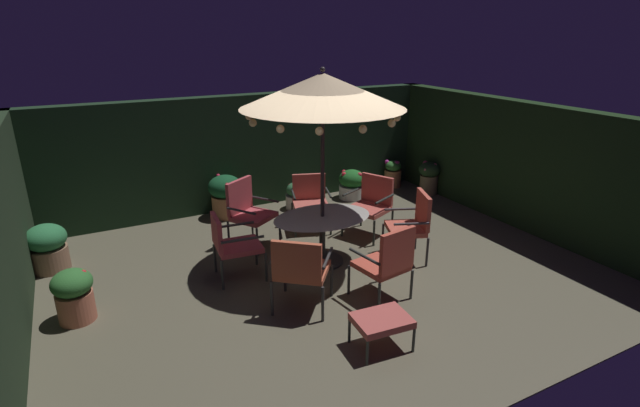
# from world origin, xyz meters

# --- Properties ---
(ground_plane) EXTENTS (7.97, 6.42, 0.02)m
(ground_plane) POSITION_xyz_m (0.00, 0.00, -0.01)
(ground_plane) COLOR brown
(hedge_backdrop_rear) EXTENTS (7.97, 0.30, 2.14)m
(hedge_backdrop_rear) POSITION_xyz_m (0.00, 3.06, 1.07)
(hedge_backdrop_rear) COLOR black
(hedge_backdrop_rear) RESTS_ON ground_plane
(hedge_backdrop_right) EXTENTS (0.30, 6.42, 2.14)m
(hedge_backdrop_right) POSITION_xyz_m (3.83, 0.00, 1.07)
(hedge_backdrop_right) COLOR black
(hedge_backdrop_right) RESTS_ON ground_plane
(patio_dining_table) EXTENTS (1.46, 1.03, 0.73)m
(patio_dining_table) POSITION_xyz_m (0.09, 0.17, 0.55)
(patio_dining_table) COLOR #2F312F
(patio_dining_table) RESTS_ON ground_plane
(patio_umbrella) EXTENTS (2.22, 2.22, 2.80)m
(patio_umbrella) POSITION_xyz_m (0.09, 0.17, 2.49)
(patio_umbrella) COLOR #2F2B2D
(patio_umbrella) RESTS_ON ground_plane
(patio_chair_north) EXTENTS (0.89, 0.88, 0.99)m
(patio_chair_north) POSITION_xyz_m (-0.76, -0.87, 0.58)
(patio_chair_north) COLOR #313030
(patio_chair_north) RESTS_ON ground_plane
(patio_chair_northeast) EXTENTS (0.68, 0.68, 1.02)m
(patio_chair_northeast) POSITION_xyz_m (0.30, -1.16, 0.56)
(patio_chair_northeast) COLOR #2D302F
(patio_chair_northeast) RESTS_ON ground_plane
(patio_chair_east) EXTENTS (0.74, 0.78, 1.03)m
(patio_chair_east) POSITION_xyz_m (1.33, -0.34, 0.59)
(patio_chair_east) COLOR #2F2B2E
(patio_chair_east) RESTS_ON ground_plane
(patio_chair_southeast) EXTENTS (0.82, 0.84, 0.98)m
(patio_chair_southeast) POSITION_xyz_m (1.31, 0.72, 0.57)
(patio_chair_southeast) COLOR #2A2F2B
(patio_chair_southeast) RESTS_ON ground_plane
(patio_chair_south) EXTENTS (0.78, 0.75, 0.92)m
(patio_chair_south) POSITION_xyz_m (0.52, 1.43, 0.53)
(patio_chair_south) COLOR #2C322E
(patio_chair_south) RESTS_ON ground_plane
(patio_chair_southwest) EXTENTS (0.85, 0.83, 1.05)m
(patio_chair_southwest) POSITION_xyz_m (-0.65, 1.29, 0.60)
(patio_chair_southwest) COLOR #322E31
(patio_chair_southwest) RESTS_ON ground_plane
(patio_chair_west) EXTENTS (0.68, 0.63, 0.93)m
(patio_chair_west) POSITION_xyz_m (-1.24, 0.30, 0.54)
(patio_chair_west) COLOR #2F3231
(patio_chair_west) RESTS_ON ground_plane
(ottoman_footrest) EXTENTS (0.63, 0.50, 0.37)m
(ottoman_footrest) POSITION_xyz_m (-0.31, -1.93, 0.32)
(ottoman_footrest) COLOR #2B302C
(ottoman_footrest) RESTS_ON ground_plane
(potted_plant_back_center) EXTENTS (0.55, 0.55, 0.69)m
(potted_plant_back_center) POSITION_xyz_m (-3.48, 1.76, 0.36)
(potted_plant_back_center) COLOR #88624A
(potted_plant_back_center) RESTS_ON ground_plane
(potted_plant_back_right) EXTENTS (0.46, 0.45, 0.68)m
(potted_plant_back_right) POSITION_xyz_m (3.53, 1.91, 0.38)
(potted_plant_back_right) COLOR olive
(potted_plant_back_right) RESTS_ON ground_plane
(potted_plant_right_far) EXTENTS (0.44, 0.44, 0.52)m
(potted_plant_right_far) POSITION_xyz_m (0.73, 2.40, 0.26)
(potted_plant_right_far) COLOR beige
(potted_plant_right_far) RESTS_ON ground_plane
(potted_plant_front_corner) EXTENTS (0.36, 0.36, 0.60)m
(potted_plant_front_corner) POSITION_xyz_m (3.16, 2.68, 0.30)
(potted_plant_front_corner) COLOR #AB6B43
(potted_plant_front_corner) RESTS_ON ground_plane
(potted_plant_right_near) EXTENTS (0.46, 0.46, 0.65)m
(potted_plant_right_near) POSITION_xyz_m (-3.20, 0.17, 0.35)
(potted_plant_right_near) COLOR #B16149
(potted_plant_right_near) RESTS_ON ground_plane
(potted_plant_back_left) EXTENTS (0.61, 0.61, 0.78)m
(potted_plant_back_left) POSITION_xyz_m (-0.61, 2.62, 0.42)
(potted_plant_back_left) COLOR #AB6D46
(potted_plant_back_left) RESTS_ON ground_plane
(potted_plant_left_far) EXTENTS (0.53, 0.53, 0.59)m
(potted_plant_left_far) POSITION_xyz_m (1.97, 2.43, 0.30)
(potted_plant_left_far) COLOR silver
(potted_plant_left_far) RESTS_ON ground_plane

